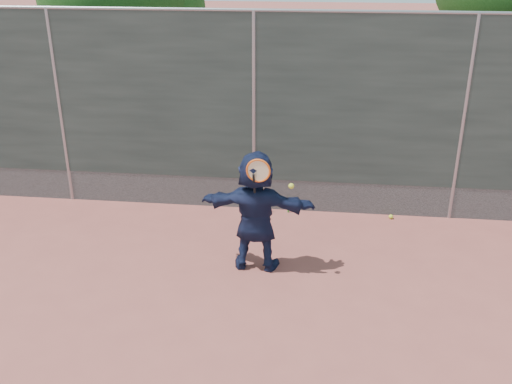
# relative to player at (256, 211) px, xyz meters

# --- Properties ---
(ground) EXTENTS (80.00, 80.00, 0.00)m
(ground) POSITION_rel_player_xyz_m (-0.24, -1.73, -0.78)
(ground) COLOR #9E4C42
(ground) RESTS_ON ground
(player) EXTENTS (1.47, 0.53, 1.56)m
(player) POSITION_rel_player_xyz_m (0.00, 0.00, 0.00)
(player) COLOR #161E3E
(player) RESTS_ON ground
(ball_ground) EXTENTS (0.07, 0.07, 0.07)m
(ball_ground) POSITION_rel_player_xyz_m (1.88, 1.62, -0.75)
(ball_ground) COLOR #CED62F
(ball_ground) RESTS_ON ground
(fence) EXTENTS (20.00, 0.06, 3.03)m
(fence) POSITION_rel_player_xyz_m (-0.24, 1.77, 0.80)
(fence) COLOR #38423D
(fence) RESTS_ON ground
(swing_action) EXTENTS (0.57, 0.13, 0.51)m
(swing_action) POSITION_rel_player_xyz_m (0.09, -0.19, 0.58)
(swing_action) COLOR orange
(swing_action) RESTS_ON ground
(weed_clump) EXTENTS (0.68, 0.07, 0.30)m
(weed_clump) POSITION_rel_player_xyz_m (0.05, 1.65, -0.65)
(weed_clump) COLOR #387226
(weed_clump) RESTS_ON ground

